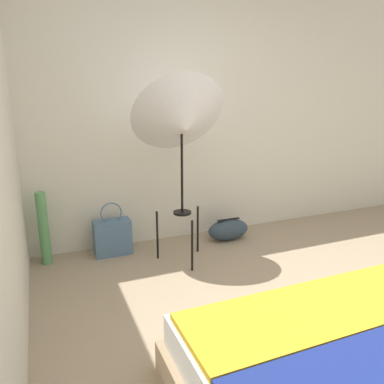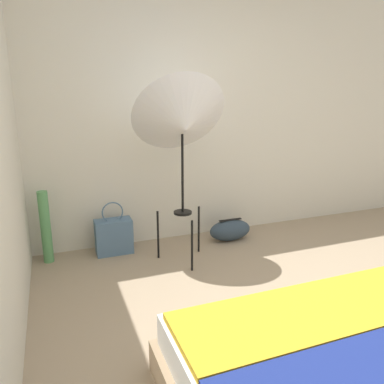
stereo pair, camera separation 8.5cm
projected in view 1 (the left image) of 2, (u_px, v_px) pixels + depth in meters
ground_plane at (342, 362)px, 2.16m from camera, size 14.00×14.00×0.00m
wall_back at (194, 113)px, 3.82m from camera, size 8.00×0.05×2.60m
photo_umbrella at (182, 122)px, 3.16m from camera, size 0.83×0.67×1.67m
tote_bag at (112, 237)px, 3.57m from camera, size 0.35×0.18×0.51m
duffel_bag at (228, 230)px, 3.93m from camera, size 0.45×0.22×0.23m
paper_roll at (44, 229)px, 3.32m from camera, size 0.09×0.09×0.67m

